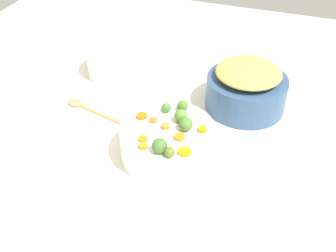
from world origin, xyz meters
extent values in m
cube|color=white|center=(0.00, 0.00, 0.01)|extent=(2.40, 2.40, 0.02)
cylinder|color=white|center=(0.02, 0.01, 0.07)|extent=(0.28, 0.28, 0.10)
cylinder|color=#334F7A|center=(-0.14, -0.32, 0.08)|extent=(0.27, 0.27, 0.12)
ellipsoid|color=tan|center=(-0.14, -0.32, 0.16)|extent=(0.22, 0.22, 0.05)
cylinder|color=orange|center=(-0.02, 0.04, 0.13)|extent=(0.04, 0.04, 0.01)
cylinder|color=orange|center=(0.07, 0.08, 0.13)|extent=(0.03, 0.03, 0.01)
cylinder|color=orange|center=(-0.05, 0.10, 0.13)|extent=(0.05, 0.05, 0.01)
cylinder|color=orange|center=(0.06, 0.11, 0.13)|extent=(0.03, 0.03, 0.01)
cylinder|color=orange|center=(0.12, -0.01, 0.13)|extent=(0.05, 0.05, 0.01)
cylinder|color=orange|center=(-0.07, -0.01, 0.13)|extent=(0.03, 0.03, 0.01)
cylinder|color=orange|center=(0.08, -0.01, 0.13)|extent=(0.04, 0.04, 0.01)
cylinder|color=orange|center=(0.03, 0.01, 0.13)|extent=(0.03, 0.03, 0.01)
sphere|color=#4D7C35|center=(-0.03, 0.00, 0.14)|extent=(0.04, 0.04, 0.04)
sphere|color=#467231|center=(0.01, 0.11, 0.14)|extent=(0.04, 0.04, 0.04)
sphere|color=olive|center=(-0.02, 0.12, 0.14)|extent=(0.03, 0.03, 0.03)
sphere|color=#497625|center=(0.01, -0.09, 0.14)|extent=(0.03, 0.03, 0.03)
sphere|color=#448036|center=(0.06, -0.07, 0.14)|extent=(0.03, 0.03, 0.03)
sphere|color=#588737|center=(0.00, -0.03, 0.14)|extent=(0.04, 0.04, 0.04)
cube|color=tan|center=(0.29, -0.10, 0.02)|extent=(0.24, 0.07, 0.01)
ellipsoid|color=tan|center=(0.42, -0.13, 0.03)|extent=(0.07, 0.06, 0.01)
cylinder|color=white|center=(0.37, -0.38, 0.08)|extent=(0.22, 0.22, 0.11)
camera|label=1|loc=(-0.29, 0.89, 0.87)|focal=44.27mm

